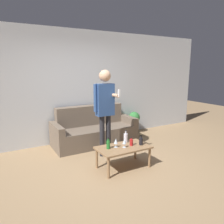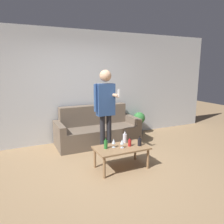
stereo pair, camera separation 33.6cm
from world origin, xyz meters
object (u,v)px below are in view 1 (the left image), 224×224
Objects in this scene: bottle_orange at (141,141)px; coffee_table at (123,149)px; couch at (94,131)px; person_standing_front at (105,104)px.

coffee_table is at bearing 167.77° from bottle_orange.
person_standing_front is at bearing -98.15° from couch.
coffee_table is 5.36× the size of bottle_orange.
coffee_table is 0.54× the size of person_standing_front.
person_standing_front is (-0.11, -0.80, 0.77)m from couch.
person_standing_front is at bearing 91.10° from coffee_table.
couch is at bearing 98.66° from bottle_orange.
coffee_table is at bearing -88.90° from person_standing_front.
bottle_orange is 0.10× the size of person_standing_front.
person_standing_front is (-0.35, 0.76, 0.61)m from bottle_orange.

